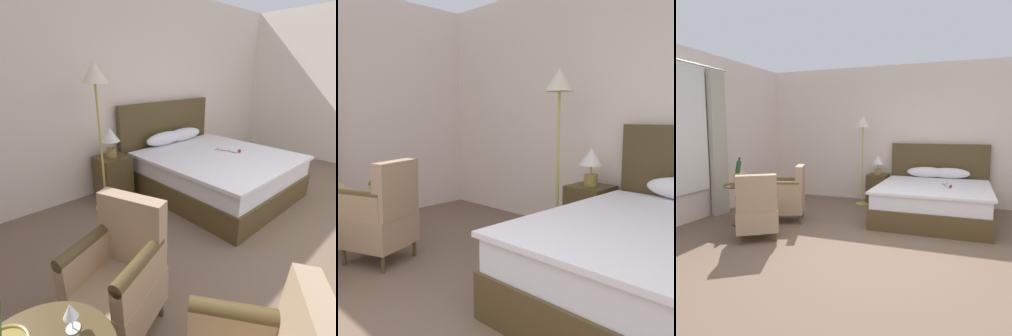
% 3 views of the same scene
% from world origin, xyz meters
% --- Properties ---
extents(ground_plane, '(8.19, 8.19, 0.00)m').
position_xyz_m(ground_plane, '(0.00, 0.00, 0.00)').
color(ground_plane, brown).
extents(wall_headboard_side, '(6.81, 0.12, 2.92)m').
position_xyz_m(wall_headboard_side, '(0.00, 3.20, 1.46)').
color(wall_headboard_side, silver).
rests_on(wall_headboard_side, ground).
extents(bed, '(1.92, 2.15, 1.28)m').
position_xyz_m(bed, '(0.51, 2.05, 0.34)').
color(bed, '#4E3D20').
rests_on(bed, ground).
extents(nightstand, '(0.45, 0.42, 0.62)m').
position_xyz_m(nightstand, '(-0.72, 2.84, 0.31)').
color(nightstand, '#4E3D20').
rests_on(nightstand, ground).
extents(bedside_lamp, '(0.26, 0.26, 0.41)m').
position_xyz_m(bedside_lamp, '(-0.72, 2.84, 0.89)').
color(bedside_lamp, olive).
rests_on(bedside_lamp, nightstand).
extents(floor_lamp_brass, '(0.32, 0.32, 1.86)m').
position_xyz_m(floor_lamp_brass, '(-0.99, 2.61, 1.55)').
color(floor_lamp_brass, gold).
rests_on(floor_lamp_brass, ground).
extents(side_table_round, '(0.65, 0.65, 0.67)m').
position_xyz_m(side_table_round, '(-2.42, 0.57, 0.40)').
color(side_table_round, '#4E3D20').
rests_on(side_table_round, ground).
extents(champagne_bucket, '(0.19, 0.19, 0.47)m').
position_xyz_m(champagne_bucket, '(-2.51, 0.58, 0.80)').
color(champagne_bucket, olive).
rests_on(champagne_bucket, side_table_round).
extents(wine_glass_near_bucket, '(0.08, 0.08, 0.13)m').
position_xyz_m(wine_glass_near_bucket, '(-2.31, 0.42, 0.76)').
color(wine_glass_near_bucket, white).
rests_on(wine_glass_near_bucket, side_table_round).
extents(wine_glass_near_edge, '(0.07, 0.07, 0.15)m').
position_xyz_m(wine_glass_near_edge, '(-2.24, 0.64, 0.77)').
color(wine_glass_near_edge, white).
rests_on(wine_glass_near_edge, side_table_round).
extents(snack_plate, '(0.16, 0.16, 0.04)m').
position_xyz_m(snack_plate, '(-2.27, 0.48, 0.68)').
color(snack_plate, white).
rests_on(snack_plate, side_table_round).
extents(armchair_by_window, '(0.70, 0.68, 0.96)m').
position_xyz_m(armchair_by_window, '(-1.79, 0.99, 0.45)').
color(armchair_by_window, '#4E3D20').
rests_on(armchair_by_window, ground).
extents(armchair_facing_bed, '(0.78, 0.78, 0.96)m').
position_xyz_m(armchair_facing_bed, '(-1.77, -0.01, 0.43)').
color(armchair_facing_bed, '#4E3D20').
rests_on(armchair_facing_bed, ground).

